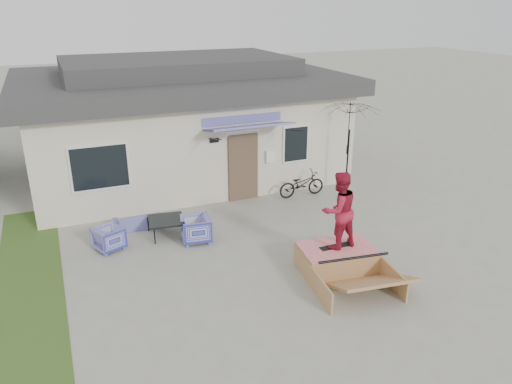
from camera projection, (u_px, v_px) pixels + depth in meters
name	position (u px, v px, depth m)	size (l,w,h in m)	color
ground	(275.00, 273.00, 11.31)	(90.00, 90.00, 0.00)	gray
grass_strip	(29.00, 277.00, 11.13)	(1.40, 8.00, 0.01)	#314D1D
house	(180.00, 118.00, 17.46)	(10.80, 8.49, 4.10)	beige
loveseat	(138.00, 218.00, 13.47)	(1.37, 0.40, 0.53)	navy
armchair_left	(109.00, 237.00, 12.26)	(0.65, 0.61, 0.67)	navy
armchair_right	(196.00, 228.00, 12.66)	(0.73, 0.68, 0.75)	navy
coffee_table	(167.00, 227.00, 13.06)	(0.91, 0.91, 0.45)	black
bicycle	(302.00, 181.00, 15.57)	(0.54, 1.54, 0.99)	black
patio_umbrella	(349.00, 141.00, 15.38)	(1.88, 1.73, 2.20)	black
skate_ramp	(337.00, 259.00, 11.35)	(1.67, 2.23, 0.56)	#A07345
skateboard	(337.00, 246.00, 11.29)	(0.83, 0.21, 0.05)	black
skater	(339.00, 209.00, 10.96)	(0.88, 0.68, 1.80)	#A51A32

